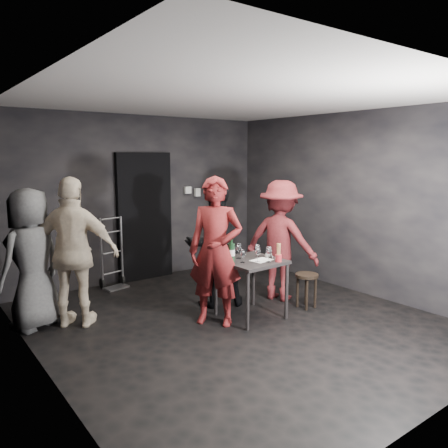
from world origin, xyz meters
TOP-DOWN VIEW (x-y plane):
  - floor at (0.00, 0.00)m, footprint 4.50×5.00m
  - ceiling at (0.00, 0.00)m, footprint 4.50×5.00m
  - wall_back at (0.00, 2.50)m, footprint 4.50×0.04m
  - wall_front at (0.00, -2.50)m, footprint 4.50×0.04m
  - wall_left at (-2.25, 0.00)m, footprint 0.04×5.00m
  - wall_right at (2.25, 0.00)m, footprint 0.04×5.00m
  - doorway at (0.00, 2.44)m, footprint 0.95×0.10m
  - wallbox_upper at (0.85, 2.45)m, footprint 0.12×0.06m
  - wallbox_lower at (1.05, 2.45)m, footprint 0.10×0.06m
  - hand_truck at (-0.64, 2.28)m, footprint 0.37×0.32m
  - tasting_table at (0.26, 0.02)m, footprint 0.72×0.72m
  - stool at (1.09, -0.17)m, footprint 0.31×0.31m
  - server_red at (-0.22, 0.12)m, footprint 0.91×0.95m
  - woman_black at (0.17, 0.68)m, footprint 1.04×0.79m
  - man_maroon at (1.07, 0.33)m, footprint 1.02×1.39m
  - bystander_cream at (-1.61, 1.07)m, footprint 1.38×1.28m
  - bystander_grey at (-2.04, 1.31)m, footprint 1.05×0.88m
  - tasting_mat at (0.35, -0.08)m, footprint 0.30×0.23m
  - wine_glass_a at (0.08, -0.03)m, footprint 0.07×0.07m
  - wine_glass_b at (0.04, 0.14)m, footprint 0.09×0.09m
  - wine_glass_c at (0.18, 0.17)m, footprint 0.11×0.11m
  - wine_glass_d at (0.25, -0.11)m, footprint 0.10×0.10m
  - wine_glass_e at (0.36, -0.19)m, footprint 0.10×0.10m
  - wine_glass_f at (0.44, 0.11)m, footprint 0.08×0.08m
  - wine_bottle at (-0.05, 0.03)m, footprint 0.08×0.08m
  - breadstick_cup at (0.47, -0.25)m, footprint 0.08×0.08m
  - reserved_card at (0.51, -0.01)m, footprint 0.12×0.15m

SIDE VIEW (x-z plane):
  - floor at x=0.00m, z-range -0.01..0.01m
  - hand_truck at x=-0.64m, z-range -0.35..0.76m
  - stool at x=1.09m, z-range 0.13..0.60m
  - tasting_table at x=0.26m, z-range 0.28..1.03m
  - tasting_mat at x=0.35m, z-range 0.75..0.75m
  - reserved_card at x=0.51m, z-range 0.75..0.85m
  - wine_glass_f at x=0.44m, z-range 0.75..0.93m
  - wine_glass_a at x=0.08m, z-range 0.75..0.93m
  - wine_glass_d at x=0.25m, z-range 0.75..0.96m
  - wine_glass_b at x=0.04m, z-range 0.75..0.96m
  - wine_glass_c at x=0.18m, z-range 0.75..0.96m
  - wine_glass_e at x=0.36m, z-range 0.75..0.96m
  - breadstick_cup at x=0.47m, z-range 0.74..0.99m
  - wine_bottle at x=-0.05m, z-range 0.71..1.05m
  - woman_black at x=0.17m, z-range 0.00..1.89m
  - bystander_grey at x=-2.04m, z-range 0.00..1.89m
  - man_maroon at x=1.07m, z-range 0.00..1.95m
  - doorway at x=0.00m, z-range 0.00..2.10m
  - bystander_cream at x=-1.61m, z-range 0.00..2.18m
  - server_red at x=-0.22m, z-range 0.00..2.19m
  - wall_back at x=0.00m, z-range 0.00..2.70m
  - wall_front at x=0.00m, z-range 0.00..2.70m
  - wall_left at x=-2.25m, z-range 0.00..2.70m
  - wall_right at x=2.25m, z-range 0.00..2.70m
  - wallbox_lower at x=1.05m, z-range 1.33..1.47m
  - wallbox_upper at x=0.85m, z-range 1.39..1.51m
  - ceiling at x=0.00m, z-range 2.69..2.71m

